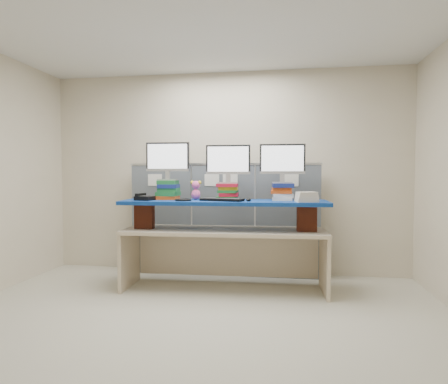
% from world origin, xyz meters
% --- Properties ---
extents(room, '(5.00, 4.00, 2.80)m').
position_xyz_m(room, '(0.00, 0.00, 1.40)').
color(room, beige).
rests_on(room, ground).
extents(cubicle_partition, '(2.60, 0.06, 1.53)m').
position_xyz_m(cubicle_partition, '(-0.00, 1.78, 0.77)').
color(cubicle_partition, '#51585F').
rests_on(cubicle_partition, ground).
extents(desk, '(2.41, 0.78, 0.72)m').
position_xyz_m(desk, '(0.11, 1.15, 0.58)').
color(desk, beige).
rests_on(desk, ground).
extents(brick_pier_left, '(0.22, 0.13, 0.30)m').
position_xyz_m(brick_pier_left, '(-0.85, 1.07, 0.87)').
color(brick_pier_left, maroon).
rests_on(brick_pier_left, desk).
extents(brick_pier_right, '(0.22, 0.13, 0.30)m').
position_xyz_m(brick_pier_right, '(1.07, 1.14, 0.87)').
color(brick_pier_right, maroon).
rests_on(brick_pier_right, desk).
extents(blue_board, '(2.44, 0.69, 0.04)m').
position_xyz_m(blue_board, '(0.11, 1.15, 1.05)').
color(blue_board, navy).
rests_on(blue_board, brick_pier_left).
extents(book_stack_left, '(0.28, 0.32, 0.23)m').
position_xyz_m(book_stack_left, '(-0.60, 1.25, 1.18)').
color(book_stack_left, '#D24813').
rests_on(book_stack_left, blue_board).
extents(book_stack_center, '(0.27, 0.31, 0.20)m').
position_xyz_m(book_stack_center, '(0.14, 1.28, 1.17)').
color(book_stack_center, '#1D6D30').
rests_on(book_stack_center, blue_board).
extents(book_stack_right, '(0.27, 0.31, 0.20)m').
position_xyz_m(book_stack_right, '(0.79, 1.30, 1.17)').
color(book_stack_right, white).
rests_on(book_stack_right, blue_board).
extents(monitor_left, '(0.54, 0.16, 0.47)m').
position_xyz_m(monitor_left, '(-0.61, 1.25, 1.57)').
color(monitor_left, '#AAAAAF').
rests_on(monitor_left, book_stack_left).
extents(monitor_center, '(0.54, 0.16, 0.47)m').
position_xyz_m(monitor_center, '(0.14, 1.27, 1.53)').
color(monitor_center, '#AAAAAF').
rests_on(monitor_center, book_stack_center).
extents(monitor_right, '(0.54, 0.16, 0.47)m').
position_xyz_m(monitor_right, '(0.79, 1.30, 1.54)').
color(monitor_right, '#AAAAAF').
rests_on(monitor_right, book_stack_right).
extents(keyboard, '(0.53, 0.30, 0.03)m').
position_xyz_m(keyboard, '(0.10, 1.06, 1.08)').
color(keyboard, black).
rests_on(keyboard, blue_board).
extents(mouse, '(0.06, 0.11, 0.03)m').
position_xyz_m(mouse, '(0.41, 1.06, 1.08)').
color(mouse, black).
rests_on(mouse, blue_board).
extents(desk_phone, '(0.23, 0.21, 0.08)m').
position_xyz_m(desk_phone, '(-0.83, 1.03, 1.10)').
color(desk_phone, black).
rests_on(desk_phone, blue_board).
extents(headset, '(0.25, 0.25, 0.02)m').
position_xyz_m(headset, '(-0.35, 1.02, 1.08)').
color(headset, black).
rests_on(headset, blue_board).
extents(plush_toy, '(0.14, 0.10, 0.23)m').
position_xyz_m(plush_toy, '(-0.26, 1.25, 1.19)').
color(plush_toy, pink).
rests_on(plush_toy, blue_board).
extents(binder_stack, '(0.27, 0.23, 0.11)m').
position_xyz_m(binder_stack, '(1.06, 1.05, 1.12)').
color(binder_stack, beige).
rests_on(binder_stack, blue_board).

